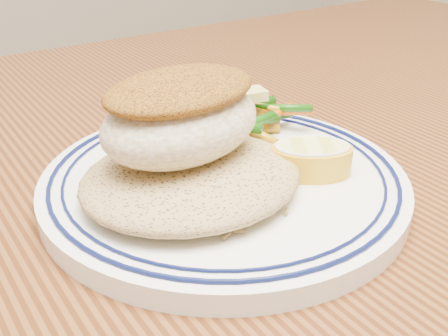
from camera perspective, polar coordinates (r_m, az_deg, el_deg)
dining_table at (r=0.43m, az=-4.83°, el=-16.11°), size 1.50×0.90×0.75m
plate at (r=0.40m, az=0.00°, el=-1.35°), size 0.26×0.26×0.02m
rice_pilaf at (r=0.36m, az=-3.33°, el=-0.54°), size 0.15×0.13×0.03m
fish_fillet at (r=0.36m, az=-4.40°, el=5.45°), size 0.13×0.10×0.06m
vegetable_pile at (r=0.46m, az=2.28°, el=5.29°), size 0.10×0.11×0.03m
butter_pat at (r=0.45m, az=2.71°, el=7.46°), size 0.03×0.02×0.01m
lemon_wedge at (r=0.39m, az=8.89°, el=1.06°), size 0.07×0.07×0.02m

